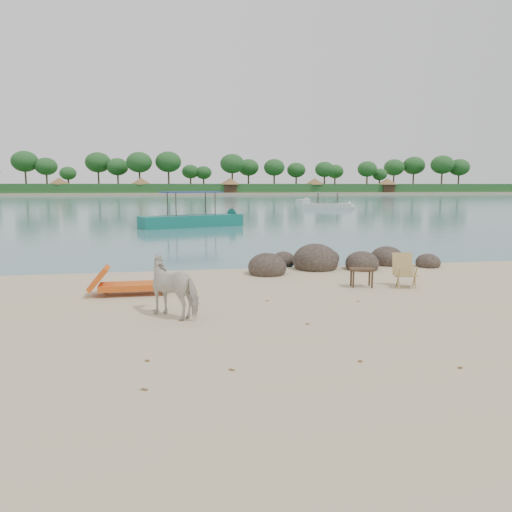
{
  "coord_description": "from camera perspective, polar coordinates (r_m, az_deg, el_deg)",
  "views": [
    {
      "loc": [
        -2.56,
        -9.39,
        2.64
      ],
      "look_at": [
        -0.53,
        2.0,
        1.0
      ],
      "focal_mm": 35.0,
      "sensor_mm": 36.0,
      "label": 1
    }
  ],
  "objects": [
    {
      "name": "boat_near",
      "position": [
        33.01,
        -7.42,
        6.64
      ],
      "size": [
        7.77,
        4.33,
        3.71
      ],
      "primitive_type": null,
      "rotation": [
        0.0,
        0.0,
        0.36
      ],
      "color": "#10685C",
      "rests_on": "water"
    },
    {
      "name": "side_table",
      "position": [
        13.21,
        11.97,
        -2.57
      ],
      "size": [
        0.65,
        0.48,
        0.48
      ],
      "primitive_type": null,
      "rotation": [
        0.0,
        0.0,
        -0.16
      ],
      "color": "#362015",
      "rests_on": "ground"
    },
    {
      "name": "lounge_chair",
      "position": [
        12.38,
        -13.79,
        -3.04
      ],
      "size": [
        2.04,
        0.73,
        0.61
      ],
      "primitive_type": null,
      "rotation": [
        0.0,
        0.0,
        0.01
      ],
      "color": "orange",
      "rests_on": "ground"
    },
    {
      "name": "cow",
      "position": [
        10.2,
        -9.13,
        -3.57
      ],
      "size": [
        1.47,
        1.46,
        1.2
      ],
      "primitive_type": "imported",
      "rotation": [
        0.0,
        0.0,
        3.93
      ],
      "color": "silver",
      "rests_on": "ground"
    },
    {
      "name": "deck_chair",
      "position": [
        13.41,
        16.84,
        -1.75
      ],
      "size": [
        0.7,
        0.73,
        0.87
      ],
      "primitive_type": null,
      "rotation": [
        0.0,
        0.0,
        -0.27
      ],
      "color": "tan",
      "rests_on": "ground"
    },
    {
      "name": "boat_far",
      "position": [
        80.68,
        5.41,
        6.37
      ],
      "size": [
        3.76,
        4.88,
        0.59
      ],
      "primitive_type": null,
      "rotation": [
        0.0,
        0.0,
        0.99
      ],
      "color": "silver",
      "rests_on": "water"
    },
    {
      "name": "boat_mid",
      "position": [
        58.91,
        8.2,
        6.9
      ],
      "size": [
        6.32,
        3.81,
        3.06
      ],
      "primitive_type": null,
      "rotation": [
        0.0,
        0.0,
        -0.41
      ],
      "color": "silver",
      "rests_on": "water"
    },
    {
      "name": "far_scenery",
      "position": [
        146.12,
        -9.15,
        8.16
      ],
      "size": [
        420.0,
        18.0,
        9.5
      ],
      "color": "#1E4C1E",
      "rests_on": "ground"
    },
    {
      "name": "water",
      "position": [
        99.46,
        -8.65,
        6.45
      ],
      "size": [
        400.0,
        400.0,
        0.0
      ],
      "primitive_type": "plane",
      "color": "#346069",
      "rests_on": "ground"
    },
    {
      "name": "boulders",
      "position": [
        16.06,
        8.51,
        -0.75
      ],
      "size": [
        6.36,
        2.97,
        1.07
      ],
      "rotation": [
        0.0,
        0.0,
        0.07
      ],
      "color": "#2F271F",
      "rests_on": "ground"
    },
    {
      "name": "dead_leaves",
      "position": [
        9.26,
        4.22,
        -8.5
      ],
      "size": [
        7.53,
        6.59,
        0.0
      ],
      "color": "brown",
      "rests_on": "ground"
    },
    {
      "name": "far_shore",
      "position": [
        179.43,
        -9.33,
        7.12
      ],
      "size": [
        420.0,
        90.0,
        1.4
      ],
      "primitive_type": "cube",
      "color": "tan",
      "rests_on": "ground"
    }
  ]
}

